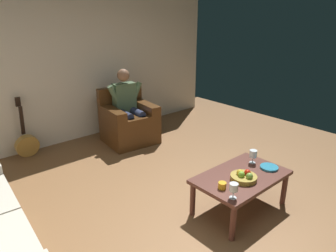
{
  "coord_description": "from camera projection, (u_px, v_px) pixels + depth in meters",
  "views": [
    {
      "loc": [
        2.2,
        1.9,
        2.09
      ],
      "look_at": [
        -0.38,
        -1.08,
        0.64
      ],
      "focal_mm": 33.19,
      "sensor_mm": 36.0,
      "label": 1
    }
  ],
  "objects": [
    {
      "name": "wall_back",
      "position": [
        74.0,
        62.0,
        5.09
      ],
      "size": [
        5.68,
        0.06,
        2.63
      ],
      "primitive_type": "cube",
      "color": "beige",
      "rests_on": "ground"
    },
    {
      "name": "coffee_table",
      "position": [
        241.0,
        180.0,
        3.38
      ],
      "size": [
        1.05,
        0.64,
        0.42
      ],
      "rotation": [
        0.0,
        0.0,
        0.0
      ],
      "color": "#552E24",
      "rests_on": "ground"
    },
    {
      "name": "wine_glass_far",
      "position": [
        253.0,
        154.0,
        3.61
      ],
      "size": [
        0.09,
        0.09,
        0.16
      ],
      "color": "silver",
      "rests_on": "coffee_table"
    },
    {
      "name": "fruit_bowl",
      "position": [
        244.0,
        177.0,
        3.26
      ],
      "size": [
        0.28,
        0.28,
        0.11
      ],
      "color": "olive",
      "rests_on": "coffee_table"
    },
    {
      "name": "candle_jar",
      "position": [
        222.0,
        185.0,
        3.1
      ],
      "size": [
        0.08,
        0.08,
        0.07
      ],
      "primitive_type": "cylinder",
      "color": "gold",
      "rests_on": "coffee_table"
    },
    {
      "name": "ground_plane",
      "position": [
        206.0,
        213.0,
        3.42
      ],
      "size": [
        7.1,
        7.1,
        0.0
      ],
      "primitive_type": "plane",
      "color": "brown"
    },
    {
      "name": "wine_glass_near",
      "position": [
        234.0,
        188.0,
        2.92
      ],
      "size": [
        0.08,
        0.08,
        0.16
      ],
      "color": "silver",
      "rests_on": "coffee_table"
    },
    {
      "name": "armchair",
      "position": [
        129.0,
        123.0,
        5.24
      ],
      "size": [
        0.87,
        0.83,
        0.9
      ],
      "rotation": [
        0.0,
        0.0,
        -0.11
      ],
      "color": "#4C2C13",
      "rests_on": "ground"
    },
    {
      "name": "decorative_dish",
      "position": [
        269.0,
        167.0,
        3.51
      ],
      "size": [
        0.2,
        0.2,
        0.02
      ],
      "primitive_type": "cylinder",
      "color": "teal",
      "rests_on": "coffee_table"
    },
    {
      "name": "person_seated",
      "position": [
        128.0,
        104.0,
        5.12
      ],
      "size": [
        0.63,
        0.59,
        1.22
      ],
      "rotation": [
        0.0,
        0.0,
        -0.11
      ],
      "color": "#4A6343",
      "rests_on": "ground"
    },
    {
      "name": "guitar",
      "position": [
        27.0,
        144.0,
        4.72
      ],
      "size": [
        0.34,
        0.2,
        0.92
      ],
      "color": "#B38339",
      "rests_on": "ground"
    }
  ]
}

